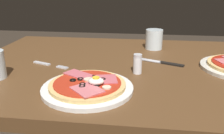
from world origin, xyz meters
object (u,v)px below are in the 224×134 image
Objects in this scene: fork at (48,64)px; dining_table at (137,90)px; knife at (162,62)px; pizza_foreground at (88,86)px; water_glass_far at (154,41)px; salt_shaker at (136,64)px.

dining_table is at bearing 8.01° from fork.
fork is 0.82× the size of knife.
water_glass_far is at bearing 67.33° from pizza_foreground.
fork is at bearing 134.85° from pizza_foreground.
knife reaches higher than dining_table.
knife is (0.09, 0.03, 0.11)m from dining_table.
pizza_foreground reaches higher than dining_table.
water_glass_far reaches higher than fork.
salt_shaker is (-0.07, -0.33, -0.00)m from water_glass_far.
pizza_foreground is 0.52m from water_glass_far.
dining_table is at bearing -105.38° from water_glass_far.
pizza_foreground is 0.36m from knife.
knife is (0.23, 0.27, -0.01)m from pizza_foreground.
dining_table is at bearing 61.00° from pizza_foreground.
dining_table is 14.47× the size of water_glass_far.
fork is at bearing -144.71° from water_glass_far.
dining_table is 0.28m from water_glass_far.
pizza_foreground is at bearing -112.67° from water_glass_far.
salt_shaker is (-0.09, -0.12, 0.03)m from knife.
water_glass_far reaches higher than knife.
salt_shaker reaches higher than dining_table.
water_glass_far is at bearing 74.62° from dining_table.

